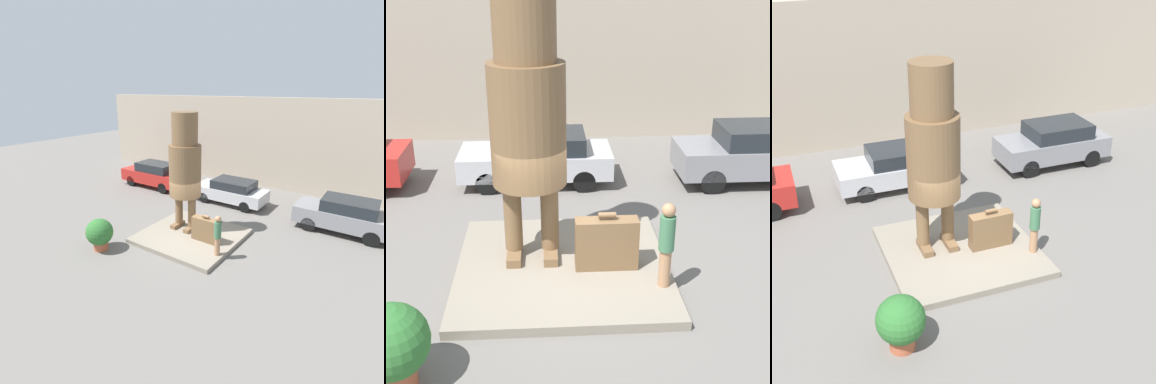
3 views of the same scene
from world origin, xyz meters
TOP-DOWN VIEW (x-y plane):
  - ground_plane at (0.00, 0.00)m, footprint 60.00×60.00m
  - pedestal at (0.00, 0.00)m, footprint 4.14×3.99m
  - building_backdrop at (0.00, 9.11)m, footprint 28.00×0.60m
  - statue_figure at (-0.60, 0.39)m, footprint 1.42×1.42m
  - giant_suitcase at (0.84, -0.16)m, footprint 1.21×0.36m
  - tourist at (1.83, -0.87)m, footprint 0.28×0.28m
  - parked_car_silver at (-0.51, 4.76)m, footprint 4.13×1.72m
  - parked_car_grey at (5.44, 4.46)m, footprint 4.16×1.76m
  - planter_pot at (-2.50, -2.96)m, footprint 1.10×1.10m

SIDE VIEW (x-z plane):
  - ground_plane at x=0.00m, z-range 0.00..0.00m
  - pedestal at x=0.00m, z-range 0.00..0.19m
  - giant_suitcase at x=0.84m, z-range 0.12..1.29m
  - planter_pot at x=-2.50m, z-range 0.08..1.42m
  - parked_car_silver at x=-0.51m, z-range 0.04..1.47m
  - parked_car_grey at x=5.44m, z-range 0.05..1.66m
  - tourist at x=1.83m, z-range 0.27..1.91m
  - building_backdrop at x=0.00m, z-range 0.00..5.78m
  - statue_figure at x=-0.60m, z-range 0.63..5.86m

